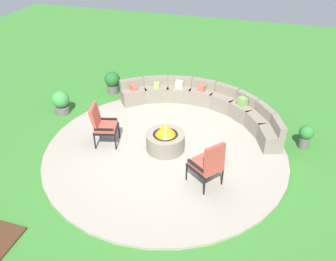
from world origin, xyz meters
The scene contains 9 objects.
ground_plane centered at (0.00, 0.00, 0.00)m, with size 24.00×24.00×0.00m, color #387A2D.
patio_circle centered at (0.00, 0.00, 0.03)m, with size 5.69×5.69×0.06m, color #9E9384.
fire_pit centered at (0.00, 0.00, 0.33)m, with size 0.90×0.90×0.69m.
curved_stone_bench centered at (0.53, 1.98, 0.34)m, with size 4.65×2.28×0.69m.
lounge_chair_front_left centered at (-1.49, -0.21, 0.60)m, with size 0.67×0.64×1.02m.
lounge_chair_front_right centered at (1.19, -0.94, 0.61)m, with size 0.79×0.79×1.06m.
potted_plant_0 centered at (-2.49, 2.43, 0.38)m, with size 0.47×0.47×0.69m.
potted_plant_1 centered at (3.13, 1.12, 0.34)m, with size 0.34×0.34×0.60m.
potted_plant_2 centered at (-3.32, 0.85, 0.35)m, with size 0.48×0.48×0.67m.
Camera 1 is at (2.00, -6.22, 4.85)m, focal length 36.37 mm.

